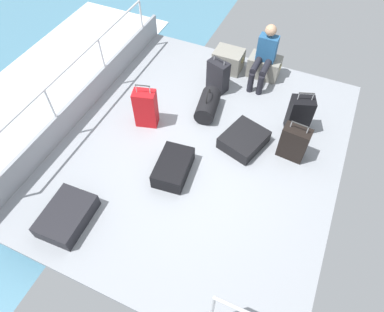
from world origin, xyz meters
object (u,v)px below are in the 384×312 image
(cargo_crate_1, at_px, (264,66))
(suitcase_6, at_px, (67,216))
(suitcase_2, at_px, (244,140))
(suitcase_4, at_px, (146,108))
(suitcase_3, at_px, (173,167))
(suitcase_1, at_px, (294,143))
(duffel_bag, at_px, (208,105))
(cargo_crate_0, at_px, (228,60))
(passenger_seated, at_px, (265,55))
(suitcase_5, at_px, (218,76))
(suitcase_0, at_px, (299,115))

(cargo_crate_1, xyz_separation_m, suitcase_6, (-1.53, -4.15, -0.08))
(suitcase_2, height_order, suitcase_4, suitcase_4)
(suitcase_3, height_order, suitcase_4, suitcase_4)
(cargo_crate_1, height_order, suitcase_1, suitcase_1)
(suitcase_6, bearing_deg, duffel_bag, 70.92)
(cargo_crate_0, bearing_deg, suitcase_1, -44.58)
(cargo_crate_0, height_order, suitcase_6, cargo_crate_0)
(suitcase_3, relative_size, suitcase_6, 0.96)
(passenger_seated, xyz_separation_m, suitcase_3, (-0.56, -2.64, -0.44))
(suitcase_5, height_order, suitcase_6, suitcase_5)
(suitcase_4, bearing_deg, duffel_bag, 37.64)
(suitcase_1, distance_m, suitcase_2, 0.78)
(cargo_crate_1, height_order, suitcase_4, suitcase_4)
(cargo_crate_1, xyz_separation_m, suitcase_1, (0.98, -1.75, 0.10))
(suitcase_0, height_order, suitcase_2, suitcase_0)
(passenger_seated, distance_m, suitcase_2, 1.74)
(cargo_crate_0, xyz_separation_m, suitcase_0, (1.61, -1.07, 0.14))
(cargo_crate_1, distance_m, suitcase_4, 2.51)
(suitcase_0, xyz_separation_m, duffel_bag, (-1.51, -0.24, -0.16))
(suitcase_3, height_order, suitcase_6, suitcase_3)
(suitcase_2, relative_size, suitcase_3, 1.08)
(suitcase_1, xyz_separation_m, suitcase_3, (-1.54, -1.07, -0.16))
(suitcase_1, distance_m, suitcase_4, 2.43)
(suitcase_5, distance_m, duffel_bag, 0.68)
(cargo_crate_0, height_order, passenger_seated, passenger_seated)
(suitcase_1, height_order, suitcase_3, suitcase_1)
(suitcase_3, xyz_separation_m, suitcase_6, (-0.97, -1.33, -0.02))
(passenger_seated, relative_size, suitcase_0, 1.34)
(suitcase_2, bearing_deg, passenger_seated, 97.85)
(cargo_crate_0, height_order, duffel_bag, duffel_bag)
(cargo_crate_1, height_order, passenger_seated, passenger_seated)
(duffel_bag, bearing_deg, suitcase_0, 8.98)
(suitcase_6, distance_m, duffel_bag, 2.90)
(cargo_crate_0, bearing_deg, suitcase_6, -101.73)
(suitcase_2, distance_m, suitcase_6, 2.90)
(suitcase_2, bearing_deg, suitcase_0, 44.26)
(suitcase_3, bearing_deg, suitcase_2, 51.11)
(suitcase_2, bearing_deg, cargo_crate_1, 97.08)
(suitcase_2, relative_size, suitcase_6, 1.04)
(duffel_bag, bearing_deg, suitcase_1, -12.36)
(passenger_seated, height_order, suitcase_6, passenger_seated)
(duffel_bag, bearing_deg, suitcase_4, -142.36)
(suitcase_6, bearing_deg, suitcase_0, 50.51)
(suitcase_3, bearing_deg, cargo_crate_1, 78.75)
(suitcase_4, relative_size, duffel_bag, 1.22)
(duffel_bag, bearing_deg, suitcase_3, -88.99)
(passenger_seated, distance_m, suitcase_3, 2.73)
(cargo_crate_1, xyz_separation_m, suitcase_3, (-0.56, -2.82, -0.06))
(cargo_crate_1, relative_size, duffel_bag, 0.91)
(cargo_crate_1, bearing_deg, cargo_crate_0, -171.99)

